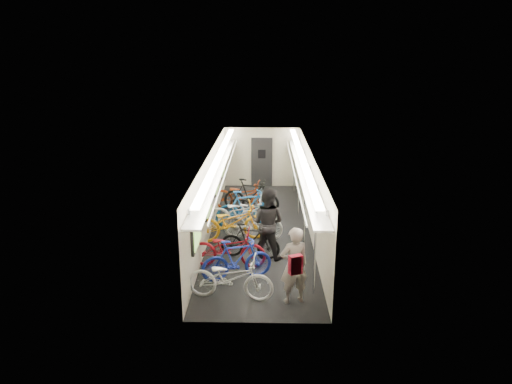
{
  "coord_description": "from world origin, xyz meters",
  "views": [
    {
      "loc": [
        0.15,
        -13.02,
        5.19
      ],
      "look_at": [
        -0.13,
        0.3,
        1.15
      ],
      "focal_mm": 32.0,
      "sensor_mm": 36.0,
      "label": 1
    }
  ],
  "objects_px": {
    "bicycle_0": "(230,278)",
    "backpack": "(296,265)",
    "bicycle_1": "(237,260)",
    "passenger_near": "(294,265)",
    "passenger_mid": "(267,223)"
  },
  "relations": [
    {
      "from": "bicycle_0",
      "to": "backpack",
      "type": "xyz_separation_m",
      "value": [
        1.35,
        -0.91,
        0.78
      ]
    },
    {
      "from": "bicycle_1",
      "to": "passenger_near",
      "type": "relative_size",
      "value": 0.99
    },
    {
      "from": "bicycle_1",
      "to": "backpack",
      "type": "xyz_separation_m",
      "value": [
        1.26,
        -1.81,
        0.77
      ]
    },
    {
      "from": "bicycle_0",
      "to": "passenger_near",
      "type": "height_order",
      "value": "passenger_near"
    },
    {
      "from": "bicycle_1",
      "to": "passenger_mid",
      "type": "distance_m",
      "value": 1.57
    },
    {
      "from": "bicycle_1",
      "to": "passenger_near",
      "type": "xyz_separation_m",
      "value": [
        1.29,
        -1.0,
        0.35
      ]
    },
    {
      "from": "bicycle_1",
      "to": "bicycle_0",
      "type": "bearing_deg",
      "value": 157.97
    },
    {
      "from": "passenger_near",
      "to": "backpack",
      "type": "height_order",
      "value": "passenger_near"
    },
    {
      "from": "passenger_near",
      "to": "passenger_mid",
      "type": "relative_size",
      "value": 0.91
    },
    {
      "from": "bicycle_0",
      "to": "backpack",
      "type": "distance_m",
      "value": 1.81
    },
    {
      "from": "backpack",
      "to": "bicycle_0",
      "type": "bearing_deg",
      "value": 121.94
    },
    {
      "from": "passenger_near",
      "to": "backpack",
      "type": "distance_m",
      "value": 0.91
    },
    {
      "from": "bicycle_0",
      "to": "backpack",
      "type": "bearing_deg",
      "value": -116.12
    },
    {
      "from": "bicycle_0",
      "to": "backpack",
      "type": "height_order",
      "value": "backpack"
    },
    {
      "from": "bicycle_0",
      "to": "passenger_near",
      "type": "bearing_deg",
      "value": -86.44
    }
  ]
}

